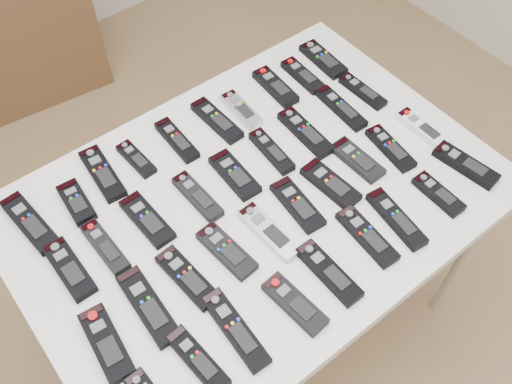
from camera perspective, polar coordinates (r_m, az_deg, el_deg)
ground at (r=2.14m, az=-1.09°, el=-15.24°), size 4.00×4.00×0.00m
table at (r=1.55m, az=0.00°, el=-1.71°), size 1.25×0.88×0.78m
remote_0 at (r=1.55m, az=-21.65°, el=-2.89°), size 0.08×0.21×0.02m
remote_1 at (r=1.55m, az=-17.51°, el=-0.98°), size 0.07×0.14×0.02m
remote_2 at (r=1.59m, az=-15.10°, el=1.80°), size 0.07×0.20×0.02m
remote_3 at (r=1.60m, az=-11.89°, el=3.26°), size 0.05×0.14×0.02m
remote_4 at (r=1.62m, az=-7.93°, el=5.17°), size 0.05×0.17×0.02m
remote_5 at (r=1.66m, az=-3.95°, el=7.16°), size 0.06×0.19×0.02m
remote_6 at (r=1.69m, az=-1.48°, el=8.21°), size 0.05×0.16×0.02m
remote_7 at (r=1.76m, az=1.95°, el=10.49°), size 0.06×0.17×0.02m
remote_8 at (r=1.80m, az=4.67°, el=11.54°), size 0.05×0.16×0.02m
remote_9 at (r=1.87m, az=6.73°, el=13.05°), size 0.07×0.18×0.02m
remote_10 at (r=1.44m, az=-18.14°, el=-7.33°), size 0.06×0.18×0.02m
remote_11 at (r=1.45m, az=-14.85°, el=-5.33°), size 0.05×0.17×0.02m
remote_12 at (r=1.47m, az=-10.84°, el=-2.72°), size 0.07×0.18×0.02m
remote_13 at (r=1.49m, az=-5.87°, el=-0.46°), size 0.05×0.17×0.02m
remote_14 at (r=1.53m, az=-2.15°, el=1.74°), size 0.07×0.17×0.02m
remote_15 at (r=1.58m, az=1.56°, el=4.10°), size 0.05×0.17×0.02m
remote_16 at (r=1.63m, az=4.96°, el=5.96°), size 0.06×0.20×0.02m
remote_17 at (r=1.71m, az=8.50°, el=8.31°), size 0.06×0.19×0.02m
remote_18 at (r=1.78m, az=10.61°, el=9.88°), size 0.05×0.17×0.02m
remote_19 at (r=1.33m, az=-14.71°, el=-14.45°), size 0.08×0.19×0.02m
remote_20 at (r=1.35m, az=-10.71°, el=-11.17°), size 0.07×0.21×0.02m
remote_21 at (r=1.37m, az=-6.89°, el=-8.49°), size 0.07×0.19×0.02m
remote_22 at (r=1.40m, az=-2.96°, el=-5.88°), size 0.07×0.17×0.02m
remote_23 at (r=1.43m, az=1.32°, el=-3.96°), size 0.06×0.19×0.02m
remote_24 at (r=1.48m, az=4.17°, el=-1.27°), size 0.08×0.18×0.02m
remote_25 at (r=1.52m, az=7.46°, el=0.80°), size 0.07×0.18×0.02m
remote_26 at (r=1.59m, az=10.10°, el=3.19°), size 0.06×0.16×0.02m
remote_27 at (r=1.63m, az=13.30°, el=4.29°), size 0.07×0.17×0.02m
remote_28 at (r=1.71m, az=16.32°, el=6.09°), size 0.05×0.17×0.02m
remote_30 at (r=1.29m, az=-5.85°, el=-16.35°), size 0.06×0.17×0.02m
remote_31 at (r=1.31m, az=-2.08°, el=-13.56°), size 0.06×0.21×0.02m
remote_32 at (r=1.33m, az=3.89°, el=-11.08°), size 0.07×0.17×0.02m
remote_33 at (r=1.38m, az=7.29°, el=-7.98°), size 0.05×0.19×0.02m
remote_34 at (r=1.45m, az=11.04°, el=-4.34°), size 0.06×0.19×0.02m
remote_35 at (r=1.49m, az=13.85°, el=-2.61°), size 0.07×0.20×0.02m
remote_36 at (r=1.57m, az=17.77°, el=-0.20°), size 0.05×0.15×0.02m
remote_37 at (r=1.65m, az=20.24°, el=2.57°), size 0.08×0.19×0.02m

